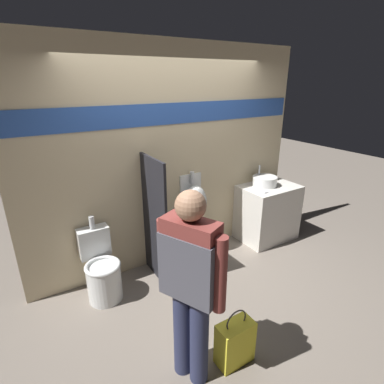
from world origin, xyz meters
name	(u,v)px	position (x,y,z in m)	size (l,w,h in m)	color
ground_plane	(199,275)	(0.00, 0.00, 0.00)	(16.00, 16.00, 0.00)	#70665B
display_wall	(174,158)	(0.00, 0.60, 1.36)	(3.71, 0.07, 2.70)	beige
sink_counter	(267,212)	(1.39, 0.28, 0.41)	(0.83, 0.59, 0.83)	silver
sink_basin	(265,181)	(1.34, 0.34, 0.90)	(0.35, 0.35, 0.28)	silver
cell_phone	(263,191)	(1.14, 0.16, 0.84)	(0.07, 0.14, 0.01)	#B7B7BC
divider_near_counter	(155,221)	(-0.44, 0.27, 0.75)	(0.03, 0.59, 1.50)	black
urinal_near_counter	(195,203)	(0.22, 0.45, 0.77)	(0.33, 0.25, 1.17)	silver
toilet	(102,271)	(-1.10, 0.27, 0.31)	(0.38, 0.54, 0.90)	silver
person_in_vest	(191,278)	(-0.78, -1.06, 0.93)	(0.36, 0.52, 1.61)	#282D4C
shopping_bag	(235,342)	(-0.40, -1.15, 0.20)	(0.32, 0.17, 0.54)	yellow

